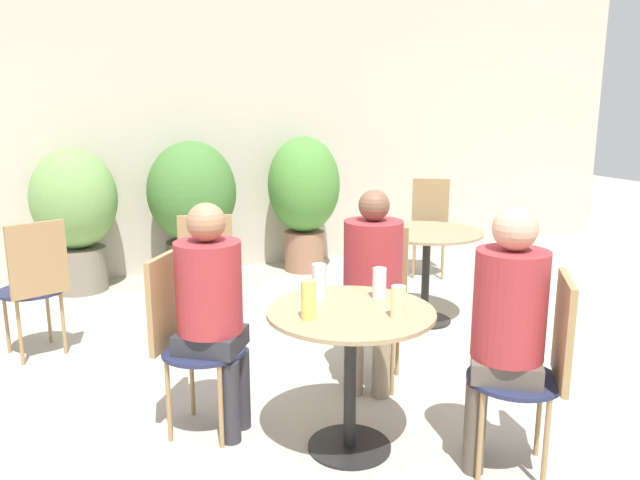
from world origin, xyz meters
name	(u,v)px	position (x,y,z in m)	size (l,w,h in m)	color
ground_plane	(329,444)	(0.00, 0.00, 0.00)	(20.00, 20.00, 0.00)	#B2A899
storefront_wall	(192,118)	(0.00, 3.54, 1.50)	(10.00, 0.06, 3.00)	beige
cafe_table_near	(351,342)	(0.08, -0.06, 0.55)	(0.79, 0.79, 0.71)	black
cafe_table_far	(427,250)	(1.35, 1.39, 0.56)	(0.82, 0.82, 0.71)	black
bistro_chair_0	(539,359)	(0.78, -0.53, 0.55)	(0.48, 0.47, 0.92)	#232847
bistro_chair_1	(376,291)	(0.56, 0.64, 0.55)	(0.47, 0.48, 0.92)	#232847
bistro_chair_2	(184,328)	(-0.62, 0.41, 0.55)	(0.48, 0.47, 0.92)	#232847
bistro_chair_3	(206,274)	(-0.32, 1.38, 0.55)	(0.43, 0.45, 0.92)	#232847
bistro_chair_4	(430,218)	(2.10, 2.60, 0.55)	(0.47, 0.48, 0.92)	#232847
bistro_chair_6	(35,278)	(-1.37, 1.68, 0.55)	(0.45, 0.47, 0.92)	#232847
seated_person_0	(506,317)	(0.66, -0.45, 0.73)	(0.40, 0.39, 1.22)	brown
seated_person_1	(372,273)	(0.47, 0.51, 0.70)	(0.42, 0.43, 1.17)	gray
seated_person_2	(212,300)	(-0.49, 0.33, 0.71)	(0.41, 0.40, 1.19)	#2D2D33
beer_glass_0	(379,283)	(0.28, 0.05, 0.78)	(0.07, 0.07, 0.15)	silver
beer_glass_1	(319,281)	(0.01, 0.16, 0.79)	(0.07, 0.07, 0.17)	silver
beer_glass_2	(309,300)	(-0.14, -0.11, 0.80)	(0.07, 0.07, 0.18)	#DBC65B
beer_glass_3	(398,302)	(0.23, -0.24, 0.78)	(0.07, 0.07, 0.15)	beige
potted_plant_0	(75,210)	(-1.11, 3.20, 0.73)	(0.73, 0.73, 1.27)	slate
potted_plant_1	(192,202)	(-0.09, 3.16, 0.75)	(0.81, 0.81, 1.31)	#47423D
potted_plant_2	(304,192)	(0.99, 3.13, 0.78)	(0.71, 0.71, 1.33)	#93664C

